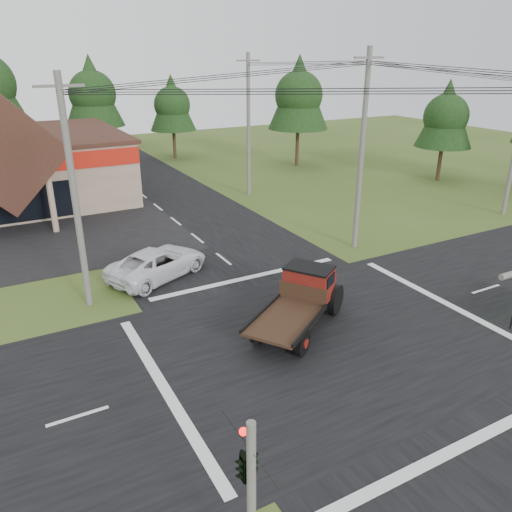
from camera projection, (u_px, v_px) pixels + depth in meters
ground at (325, 340)px, 20.87m from camera, size 120.00×120.00×0.00m
road_ns at (325, 339)px, 20.87m from camera, size 12.00×120.00×0.02m
road_ew at (325, 339)px, 20.87m from camera, size 120.00×12.00×0.02m
traffic_signal_corner at (247, 451)px, 10.26m from camera, size 0.53×2.48×4.40m
utility_pole_nw at (74, 195)px, 21.79m from camera, size 2.00×0.30×10.50m
utility_pole_ne at (362, 151)px, 28.70m from camera, size 2.00×0.30×11.50m
utility_pole_n at (248, 125)px, 40.14m from camera, size 2.00×0.30×11.20m
tree_row_d at (92, 92)px, 52.23m from camera, size 6.16×6.16×11.11m
tree_row_e at (172, 103)px, 54.66m from camera, size 5.04×5.04×9.09m
tree_side_ne at (299, 93)px, 50.45m from camera, size 6.16×6.16×11.11m
tree_side_e_near at (446, 114)px, 44.75m from camera, size 5.04×5.04×9.09m
antique_flatbed_truck at (298, 303)px, 21.22m from camera, size 6.29×5.28×2.52m
white_pickup at (158, 263)px, 26.46m from camera, size 6.30×4.81×1.59m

